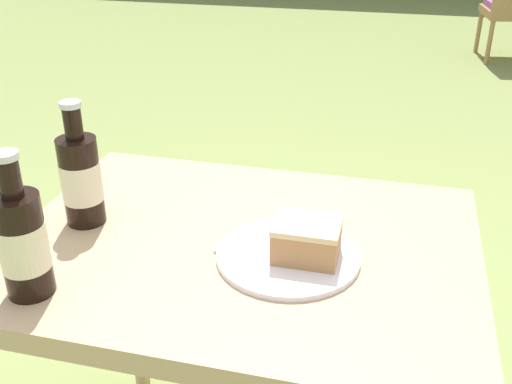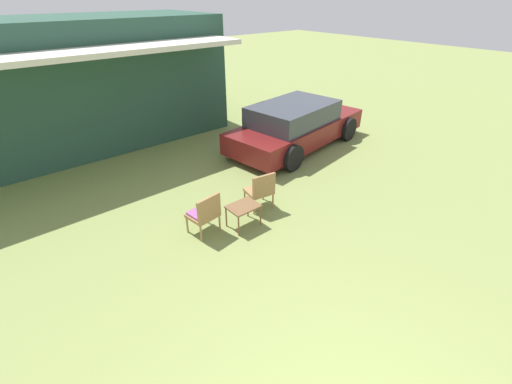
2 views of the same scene
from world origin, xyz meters
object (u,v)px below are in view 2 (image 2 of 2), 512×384
Objects in this scene: parked_car at (296,125)px; garden_side_table at (243,208)px; wicker_chair_plain at (261,189)px; wicker_chair_cushioned at (205,213)px.

parked_car is 8.02× the size of garden_side_table.
wicker_chair_plain reaches higher than garden_side_table.
wicker_chair_cushioned is 0.73m from garden_side_table.
garden_side_table is (0.67, -0.27, -0.05)m from wicker_chair_cushioned.
parked_car is 5.58× the size of wicker_chair_plain.
wicker_chair_cushioned is 1.00× the size of wicker_chair_plain.
parked_car is at bearing -163.66° from wicker_chair_cushioned.
wicker_chair_cushioned reaches higher than garden_side_table.
parked_car is 4.15m from garden_side_table.
wicker_chair_cushioned and wicker_chair_plain have the same top height.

